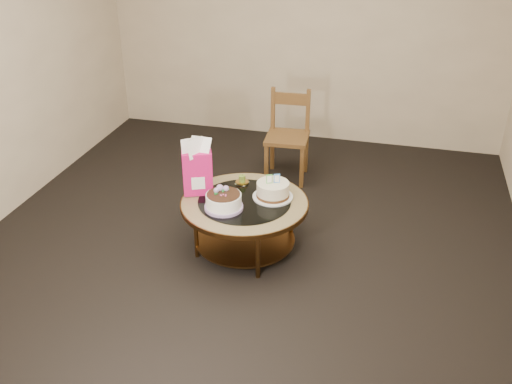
% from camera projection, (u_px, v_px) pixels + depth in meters
% --- Properties ---
extents(ground, '(5.00, 5.00, 0.00)m').
position_uv_depth(ground, '(245.00, 249.00, 4.73)').
color(ground, black).
rests_on(ground, ground).
extents(room_walls, '(4.52, 5.02, 2.61)m').
position_uv_depth(room_walls, '(243.00, 66.00, 3.99)').
color(room_walls, beige).
rests_on(room_walls, ground).
extents(coffee_table, '(1.02, 1.02, 0.46)m').
position_uv_depth(coffee_table, '(245.00, 209.00, 4.55)').
color(coffee_table, brown).
rests_on(coffee_table, ground).
extents(decorated_cake, '(0.30, 0.30, 0.17)m').
position_uv_depth(decorated_cake, '(224.00, 202.00, 4.38)').
color(decorated_cake, '#A486BD').
rests_on(decorated_cake, coffee_table).
extents(cream_cake, '(0.32, 0.32, 0.20)m').
position_uv_depth(cream_cake, '(273.00, 190.00, 4.53)').
color(cream_cake, white).
rests_on(cream_cake, coffee_table).
extents(gift_bag, '(0.26, 0.23, 0.47)m').
position_uv_depth(gift_bag, '(197.00, 167.00, 4.52)').
color(gift_bag, '#F0166A').
rests_on(gift_bag, coffee_table).
extents(pillar_candle, '(0.11, 0.11, 0.08)m').
position_uv_depth(pillar_candle, '(242.00, 181.00, 4.76)').
color(pillar_candle, '#D9BE59').
rests_on(pillar_candle, coffee_table).
extents(dining_chair, '(0.44, 0.44, 0.89)m').
position_uv_depth(dining_chair, '(288.00, 135.00, 5.69)').
color(dining_chair, brown).
rests_on(dining_chair, ground).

